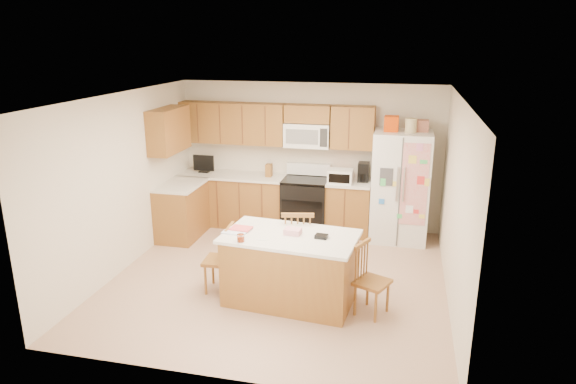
% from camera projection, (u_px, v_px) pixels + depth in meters
% --- Properties ---
extents(ground, '(4.50, 4.50, 0.00)m').
position_uv_depth(ground, '(279.00, 278.00, 7.14)').
color(ground, tan).
rests_on(ground, ground).
extents(room_shell, '(4.60, 4.60, 2.52)m').
position_uv_depth(room_shell, '(278.00, 179.00, 6.72)').
color(room_shell, beige).
rests_on(room_shell, ground).
extents(cabinetry, '(3.36, 1.56, 2.15)m').
position_uv_depth(cabinetry, '(248.00, 178.00, 8.76)').
color(cabinetry, olive).
rests_on(cabinetry, ground).
extents(stove, '(0.76, 0.65, 1.13)m').
position_uv_depth(stove, '(306.00, 204.00, 8.81)').
color(stove, black).
rests_on(stove, ground).
extents(refrigerator, '(0.90, 0.79, 2.04)m').
position_uv_depth(refrigerator, '(400.00, 185.00, 8.29)').
color(refrigerator, white).
rests_on(refrigerator, ground).
extents(island, '(1.71, 1.10, 0.98)m').
position_uv_depth(island, '(290.00, 268.00, 6.41)').
color(island, olive).
rests_on(island, ground).
extents(windsor_chair_left, '(0.40, 0.41, 0.91)m').
position_uv_depth(windsor_chair_left, '(221.00, 260.00, 6.70)').
color(windsor_chair_left, olive).
rests_on(windsor_chair_left, ground).
extents(windsor_chair_back, '(0.52, 0.51, 1.04)m').
position_uv_depth(windsor_chair_back, '(298.00, 248.00, 6.93)').
color(windsor_chair_back, olive).
rests_on(windsor_chair_back, ground).
extents(windsor_chair_right, '(0.49, 0.50, 0.89)m').
position_uv_depth(windsor_chair_right, '(371.00, 281.00, 6.13)').
color(windsor_chair_right, olive).
rests_on(windsor_chair_right, ground).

